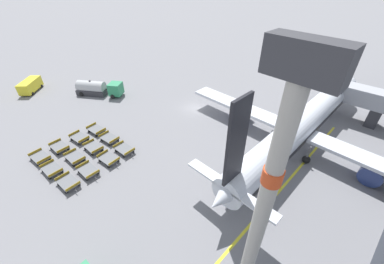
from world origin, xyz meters
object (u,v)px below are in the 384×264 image
at_px(baggage_dolly_row_mid_b_col_a, 79,138).
at_px(apron_light_mast, 253,245).
at_px(baggage_dolly_row_mid_b_col_b, 93,147).
at_px(baggage_dolly_row_far_col_a, 96,130).
at_px(baggage_dolly_row_near_col_c, 68,182).
at_px(fuel_tanker_primary, 97,89).
at_px(baggage_dolly_row_mid_a_col_a, 59,147).
at_px(baggage_dolly_row_far_col_c, 124,149).
at_px(airplane, 302,125).
at_px(baggage_dolly_row_mid_a_col_c, 88,171).
at_px(baggage_dolly_row_mid_a_col_b, 75,157).
at_px(baggage_dolly_row_far_col_b, 109,138).
at_px(service_van, 30,85).
at_px(baggage_dolly_row_near_col_b, 52,169).
at_px(baggage_dolly_row_mid_b_col_c, 109,159).
at_px(baggage_dolly_row_near_col_a, 40,157).

height_order(baggage_dolly_row_mid_b_col_a, apron_light_mast, apron_light_mast).
bearing_deg(baggage_dolly_row_mid_b_col_b, baggage_dolly_row_far_col_a, 148.94).
bearing_deg(baggage_dolly_row_far_col_a, baggage_dolly_row_near_col_c, -42.84).
relative_size(fuel_tanker_primary, baggage_dolly_row_mid_a_col_a, 2.57).
xyz_separation_m(baggage_dolly_row_near_col_c, baggage_dolly_row_mid_b_col_a, (-7.75, 4.62, 0.00)).
xyz_separation_m(baggage_dolly_row_mid_b_col_b, apron_light_mast, (25.85, -2.11, 10.81)).
relative_size(baggage_dolly_row_mid_b_col_a, baggage_dolly_row_far_col_c, 1.01).
distance_m(airplane, baggage_dolly_row_mid_a_col_c, 28.83).
distance_m(baggage_dolly_row_near_col_c, baggage_dolly_row_mid_a_col_b, 4.51).
height_order(baggage_dolly_row_mid_a_col_c, baggage_dolly_row_far_col_b, same).
bearing_deg(baggage_dolly_row_far_col_c, baggage_dolly_row_mid_b_col_b, -139.39).
height_order(airplane, service_van, airplane).
bearing_deg(baggage_dolly_row_near_col_c, baggage_dolly_row_mid_a_col_c, 95.71).
height_order(fuel_tanker_primary, apron_light_mast, apron_light_mast).
height_order(baggage_dolly_row_near_col_b, baggage_dolly_row_far_col_c, same).
bearing_deg(service_van, baggage_dolly_row_mid_b_col_c, 1.65).
relative_size(baggage_dolly_row_mid_a_col_a, baggage_dolly_row_far_col_c, 1.00).
relative_size(baggage_dolly_row_mid_a_col_c, apron_light_mast, 0.17).
bearing_deg(baggage_dolly_row_far_col_c, airplane, 49.83).
distance_m(baggage_dolly_row_mid_a_col_a, baggage_dolly_row_mid_b_col_b, 4.80).
height_order(baggage_dolly_row_near_col_a, baggage_dolly_row_near_col_c, same).
bearing_deg(airplane, baggage_dolly_row_near_col_c, -119.42).
xyz_separation_m(baggage_dolly_row_mid_a_col_a, baggage_dolly_row_far_col_b, (3.03, 6.04, 0.00)).
bearing_deg(baggage_dolly_row_mid_b_col_a, airplane, 44.11).
height_order(airplane, baggage_dolly_row_far_col_b, airplane).
distance_m(baggage_dolly_row_mid_a_col_a, baggage_dolly_row_far_col_b, 6.75).
height_order(service_van, baggage_dolly_row_mid_b_col_c, service_van).
xyz_separation_m(baggage_dolly_row_mid_a_col_b, baggage_dolly_row_mid_b_col_a, (-3.91, 2.26, 0.00)).
xyz_separation_m(baggage_dolly_row_mid_a_col_a, baggage_dolly_row_mid_b_col_a, (-0.21, 2.92, 0.00)).
height_order(baggage_dolly_row_far_col_b, baggage_dolly_row_far_col_c, same).
height_order(baggage_dolly_row_mid_a_col_c, baggage_dolly_row_mid_b_col_a, same).
xyz_separation_m(baggage_dolly_row_mid_b_col_b, baggage_dolly_row_far_col_a, (-3.80, 2.29, 0.00)).
bearing_deg(baggage_dolly_row_far_col_c, baggage_dolly_row_mid_b_col_c, -83.44).
relative_size(airplane, apron_light_mast, 1.95).
relative_size(baggage_dolly_row_near_col_b, baggage_dolly_row_far_col_c, 1.00).
bearing_deg(baggage_dolly_row_near_col_a, baggage_dolly_row_near_col_b, 5.34).
height_order(airplane, baggage_dolly_row_near_col_c, airplane).
bearing_deg(baggage_dolly_row_far_col_a, service_van, -173.06).
xyz_separation_m(baggage_dolly_row_near_col_b, baggage_dolly_row_far_col_c, (2.85, 8.59, 0.00)).
distance_m(airplane, baggage_dolly_row_far_col_a, 30.26).
bearing_deg(baggage_dolly_row_near_col_c, service_van, 171.64).
xyz_separation_m(baggage_dolly_row_near_col_b, baggage_dolly_row_far_col_b, (-0.89, 8.35, 0.00)).
height_order(service_van, baggage_dolly_row_far_col_b, service_van).
relative_size(baggage_dolly_row_near_col_b, apron_light_mast, 0.17).
distance_m(baggage_dolly_row_mid_a_col_c, baggage_dolly_row_mid_b_col_c, 2.91).
bearing_deg(baggage_dolly_row_mid_a_col_b, baggage_dolly_row_far_col_a, 129.36).
height_order(baggage_dolly_row_far_col_a, baggage_dolly_row_far_col_c, same).
bearing_deg(airplane, baggage_dolly_row_mid_b_col_c, -126.15).
height_order(baggage_dolly_row_mid_a_col_a, baggage_dolly_row_far_col_b, same).
height_order(fuel_tanker_primary, baggage_dolly_row_near_col_c, fuel_tanker_primary).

